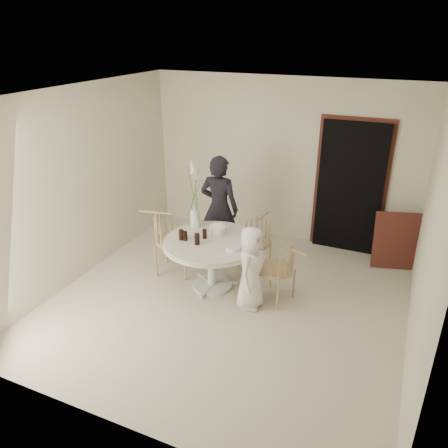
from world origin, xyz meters
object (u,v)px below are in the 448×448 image
at_px(table, 212,248).
at_px(birthday_cake, 217,230).
at_px(chair_left, 165,233).
at_px(chair_right, 282,266).
at_px(boy, 251,268).
at_px(girl, 219,208).
at_px(chair_far, 258,235).
at_px(flower_vase, 195,203).

bearing_deg(table, birthday_cake, 93.92).
relative_size(chair_left, birthday_cake, 4.14).
height_order(table, birthday_cake, birthday_cake).
bearing_deg(birthday_cake, table, -86.08).
bearing_deg(birthday_cake, chair_right, -11.17).
bearing_deg(chair_left, chair_right, -104.40).
height_order(table, boy, boy).
bearing_deg(girl, birthday_cake, 110.88).
bearing_deg(chair_right, boy, -37.51).
height_order(chair_far, boy, boy).
bearing_deg(table, chair_far, 66.11).
bearing_deg(chair_far, chair_right, -45.06).
bearing_deg(girl, boy, 129.87).
height_order(chair_far, chair_left, chair_left).
height_order(table, chair_left, chair_left).
height_order(chair_far, girl, girl).
xyz_separation_m(table, birthday_cake, (-0.02, 0.23, 0.17)).
bearing_deg(girl, chair_right, 146.18).
relative_size(birthday_cake, flower_vase, 0.23).
distance_m(chair_right, flower_vase, 1.54).
xyz_separation_m(chair_right, birthday_cake, (-1.02, 0.20, 0.24)).
bearing_deg(boy, chair_right, -54.41).
xyz_separation_m(table, boy, (0.66, -0.22, -0.05)).
relative_size(boy, flower_vase, 1.11).
xyz_separation_m(table, chair_left, (-0.82, 0.14, 0.00)).
height_order(chair_left, girl, girl).
xyz_separation_m(girl, flower_vase, (-0.15, -0.52, 0.25)).
distance_m(chair_left, flower_vase, 0.65).
xyz_separation_m(girl, boy, (0.92, -1.06, -0.27)).
distance_m(girl, flower_vase, 0.60).
height_order(chair_left, boy, boy).
relative_size(girl, boy, 1.48).
xyz_separation_m(chair_right, chair_left, (-1.82, 0.12, 0.07)).
bearing_deg(boy, flower_vase, 63.34).
xyz_separation_m(chair_far, birthday_cake, (-0.39, -0.62, 0.28)).
bearing_deg(birthday_cake, flower_vase, 167.13).
relative_size(girl, birthday_cake, 7.24).
bearing_deg(chair_far, chair_left, -141.47).
bearing_deg(boy, chair_left, 76.30).
xyz_separation_m(chair_right, girl, (-1.26, 0.81, 0.29)).
distance_m(table, flower_vase, 0.70).
relative_size(table, flower_vase, 1.31).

